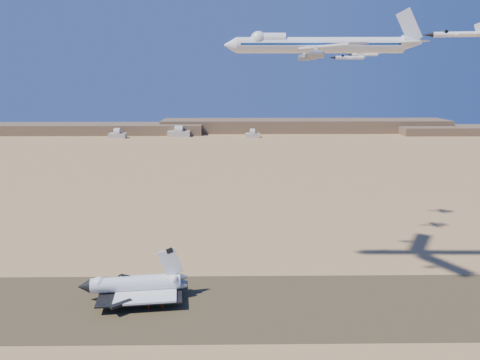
{
  "coord_description": "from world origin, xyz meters",
  "views": [
    {
      "loc": [
        14.74,
        -153.03,
        79.62
      ],
      "look_at": [
        16.93,
        8.0,
        44.06
      ],
      "focal_mm": 35.0,
      "sensor_mm": 36.0,
      "label": 1
    }
  ],
  "objects_px": {
    "carrier_747": "(314,45)",
    "crew_b": "(163,306)",
    "shuttle": "(135,286)",
    "crew_c": "(149,307)",
    "crew_a": "(161,304)",
    "chase_jet_d": "(349,58)",
    "chase_jet_a": "(456,34)",
    "chase_jet_e": "(364,55)"
  },
  "relations": [
    {
      "from": "chase_jet_e",
      "to": "carrier_747",
      "type": "bearing_deg",
      "value": -109.9
    },
    {
      "from": "chase_jet_a",
      "to": "chase_jet_e",
      "type": "distance_m",
      "value": 118.74
    },
    {
      "from": "crew_c",
      "to": "shuttle",
      "type": "bearing_deg",
      "value": -13.79
    },
    {
      "from": "shuttle",
      "to": "crew_b",
      "type": "bearing_deg",
      "value": -41.61
    },
    {
      "from": "crew_c",
      "to": "chase_jet_a",
      "type": "height_order",
      "value": "chase_jet_a"
    },
    {
      "from": "crew_c",
      "to": "chase_jet_e",
      "type": "distance_m",
      "value": 161.42
    },
    {
      "from": "carrier_747",
      "to": "chase_jet_a",
      "type": "distance_m",
      "value": 57.65
    },
    {
      "from": "crew_b",
      "to": "crew_c",
      "type": "relative_size",
      "value": 0.89
    },
    {
      "from": "shuttle",
      "to": "carrier_747",
      "type": "xyz_separation_m",
      "value": [
        65.22,
        16.64,
        85.73
      ]
    },
    {
      "from": "shuttle",
      "to": "crew_a",
      "type": "height_order",
      "value": "shuttle"
    },
    {
      "from": "shuttle",
      "to": "carrier_747",
      "type": "height_order",
      "value": "carrier_747"
    },
    {
      "from": "shuttle",
      "to": "crew_c",
      "type": "height_order",
      "value": "shuttle"
    },
    {
      "from": "crew_b",
      "to": "chase_jet_d",
      "type": "relative_size",
      "value": 0.1
    },
    {
      "from": "carrier_747",
      "to": "crew_a",
      "type": "relative_size",
      "value": 37.71
    },
    {
      "from": "crew_b",
      "to": "crew_c",
      "type": "xyz_separation_m",
      "value": [
        -4.93,
        -0.74,
        0.1
      ]
    },
    {
      "from": "chase_jet_d",
      "to": "chase_jet_a",
      "type": "bearing_deg",
      "value": -92.69
    },
    {
      "from": "crew_a",
      "to": "crew_c",
      "type": "xyz_separation_m",
      "value": [
        -3.89,
        -2.1,
        -0.04
      ]
    },
    {
      "from": "crew_b",
      "to": "chase_jet_e",
      "type": "distance_m",
      "value": 158.16
    },
    {
      "from": "chase_jet_a",
      "to": "crew_c",
      "type": "bearing_deg",
      "value": 174.48
    },
    {
      "from": "carrier_747",
      "to": "crew_b",
      "type": "bearing_deg",
      "value": -154.41
    },
    {
      "from": "crew_b",
      "to": "chase_jet_d",
      "type": "bearing_deg",
      "value": -75.64
    },
    {
      "from": "crew_c",
      "to": "chase_jet_e",
      "type": "bearing_deg",
      "value": -95.64
    },
    {
      "from": "crew_a",
      "to": "chase_jet_d",
      "type": "relative_size",
      "value": 0.11
    },
    {
      "from": "carrier_747",
      "to": "crew_b",
      "type": "height_order",
      "value": "carrier_747"
    },
    {
      "from": "crew_a",
      "to": "crew_b",
      "type": "xyz_separation_m",
      "value": [
        1.04,
        -1.36,
        -0.14
      ]
    },
    {
      "from": "carrier_747",
      "to": "chase_jet_a",
      "type": "relative_size",
      "value": 4.73
    },
    {
      "from": "carrier_747",
      "to": "crew_a",
      "type": "distance_m",
      "value": 107.95
    },
    {
      "from": "crew_b",
      "to": "crew_c",
      "type": "bearing_deg",
      "value": 72.11
    },
    {
      "from": "chase_jet_a",
      "to": "chase_jet_e",
      "type": "height_order",
      "value": "chase_jet_e"
    },
    {
      "from": "chase_jet_d",
      "to": "chase_jet_e",
      "type": "xyz_separation_m",
      "value": [
        14.14,
        26.37,
        2.53
      ]
    },
    {
      "from": "chase_jet_a",
      "to": "chase_jet_e",
      "type": "bearing_deg",
      "value": 96.22
    },
    {
      "from": "shuttle",
      "to": "chase_jet_e",
      "type": "bearing_deg",
      "value": 33.06
    },
    {
      "from": "carrier_747",
      "to": "chase_jet_d",
      "type": "bearing_deg",
      "value": 62.65
    },
    {
      "from": "shuttle",
      "to": "chase_jet_a",
      "type": "bearing_deg",
      "value": -26.25
    },
    {
      "from": "chase_jet_a",
      "to": "carrier_747",
      "type": "bearing_deg",
      "value": 130.12
    },
    {
      "from": "shuttle",
      "to": "chase_jet_d",
      "type": "bearing_deg",
      "value": 26.97
    },
    {
      "from": "shuttle",
      "to": "carrier_747",
      "type": "distance_m",
      "value": 108.99
    },
    {
      "from": "chase_jet_d",
      "to": "shuttle",
      "type": "bearing_deg",
      "value": -152.57
    },
    {
      "from": "carrier_747",
      "to": "chase_jet_e",
      "type": "height_order",
      "value": "carrier_747"
    },
    {
      "from": "crew_c",
      "to": "crew_a",
      "type": "bearing_deg",
      "value": -111.44
    },
    {
      "from": "crew_a",
      "to": "chase_jet_a",
      "type": "distance_m",
      "value": 125.48
    },
    {
      "from": "crew_a",
      "to": "crew_c",
      "type": "distance_m",
      "value": 4.42
    }
  ]
}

